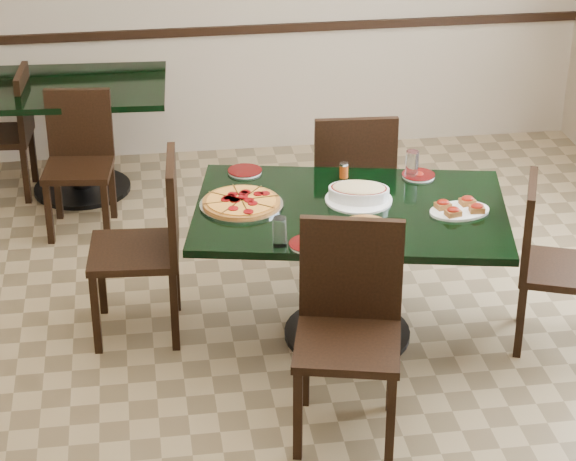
{
  "coord_description": "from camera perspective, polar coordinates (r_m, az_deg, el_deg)",
  "views": [
    {
      "loc": [
        -0.72,
        -4.82,
        3.19
      ],
      "look_at": [
        -0.01,
        0.0,
        0.71
      ],
      "focal_mm": 70.0,
      "sensor_mm": 36.0,
      "label": 1
    }
  ],
  "objects": [
    {
      "name": "chair_near",
      "position": [
        5.05,
        3.12,
        -4.42
      ],
      "size": [
        0.56,
        0.56,
        1.0
      ],
      "rotation": [
        0.0,
        0.0,
        -0.24
      ],
      "color": "black",
      "rests_on": "floor"
    },
    {
      "name": "room_shell",
      "position": [
        7.07,
        6.36,
        10.17
      ],
      "size": [
        5.5,
        5.5,
        5.5
      ],
      "color": "white",
      "rests_on": "floor"
    },
    {
      "name": "back_chair_left",
      "position": [
        7.59,
        -13.9,
        5.16
      ],
      "size": [
        0.43,
        0.43,
        0.85
      ],
      "rotation": [
        0.0,
        0.0,
        -1.65
      ],
      "color": "black",
      "rests_on": "floor"
    },
    {
      "name": "water_glass_b",
      "position": [
        5.22,
        -0.42,
        -0.06
      ],
      "size": [
        0.07,
        0.07,
        0.14
      ],
      "primitive_type": "cylinder",
      "color": "silver",
      "rests_on": "main_table"
    },
    {
      "name": "chair_far",
      "position": [
        6.39,
        3.26,
        2.5
      ],
      "size": [
        0.48,
        0.48,
        0.98
      ],
      "rotation": [
        0.0,
        0.0,
        3.08
      ],
      "color": "black",
      "rests_on": "floor"
    },
    {
      "name": "side_plate_far_r",
      "position": [
        5.99,
        6.64,
        2.81
      ],
      "size": [
        0.18,
        0.18,
        0.03
      ],
      "rotation": [
        0.0,
        0.0,
        -0.03
      ],
      "color": "white",
      "rests_on": "main_table"
    },
    {
      "name": "side_plate_far_l",
      "position": [
        6.01,
        -2.21,
        3.03
      ],
      "size": [
        0.18,
        0.18,
        0.02
      ],
      "rotation": [
        0.0,
        0.0,
        0.1
      ],
      "color": "white",
      "rests_on": "main_table"
    },
    {
      "name": "back_table",
      "position": [
        7.51,
        -10.71,
        5.67
      ],
      "size": [
        1.23,
        0.93,
        0.75
      ],
      "rotation": [
        0.0,
        0.0,
        -0.06
      ],
      "color": "black",
      "rests_on": "floor"
    },
    {
      "name": "chair_right",
      "position": [
        5.83,
        13.0,
        -1.26
      ],
      "size": [
        0.54,
        0.54,
        0.9
      ],
      "rotation": [
        0.0,
        0.0,
        1.2
      ],
      "color": "black",
      "rests_on": "floor"
    },
    {
      "name": "pepperoni_pizza",
      "position": [
        5.63,
        -2.38,
        1.43
      ],
      "size": [
        0.42,
        0.42,
        0.04
      ],
      "rotation": [
        0.0,
        0.0,
        0.12
      ],
      "color": "silver",
      "rests_on": "main_table"
    },
    {
      "name": "bread_basket",
      "position": [
        5.36,
        3.81,
        0.27
      ],
      "size": [
        0.21,
        0.15,
        0.09
      ],
      "rotation": [
        0.0,
        0.0,
        0.02
      ],
      "color": "brown",
      "rests_on": "main_table"
    },
    {
      "name": "lasagna_casserole",
      "position": [
        5.68,
        3.62,
        1.94
      ],
      "size": [
        0.35,
        0.34,
        0.09
      ],
      "rotation": [
        0.0,
        0.0,
        -0.25
      ],
      "color": "white",
      "rests_on": "main_table"
    },
    {
      "name": "bruschetta_platter",
      "position": [
        5.62,
        8.72,
        1.13
      ],
      "size": [
        0.34,
        0.25,
        0.05
      ],
      "rotation": [
        0.0,
        0.0,
        0.14
      ],
      "color": "white",
      "rests_on": "main_table"
    },
    {
      "name": "side_plate_near",
      "position": [
        5.24,
        1.09,
        -0.71
      ],
      "size": [
        0.19,
        0.19,
        0.02
      ],
      "rotation": [
        0.0,
        0.0,
        -0.47
      ],
      "color": "white",
      "rests_on": "main_table"
    },
    {
      "name": "water_glass_a",
      "position": [
        5.96,
        6.32,
        3.36
      ],
      "size": [
        0.07,
        0.07,
        0.15
      ],
      "primitive_type": "cylinder",
      "color": "silver",
      "rests_on": "main_table"
    },
    {
      "name": "pepper_shaker",
      "position": [
        5.94,
        2.85,
        3.08
      ],
      "size": [
        0.05,
        0.05,
        0.08
      ],
      "color": "#C74D15",
      "rests_on": "main_table"
    },
    {
      "name": "chair_left",
      "position": [
        5.79,
        -6.96,
        -0.33
      ],
      "size": [
        0.49,
        0.49,
        0.98
      ],
      "rotation": [
        0.0,
        0.0,
        -1.64
      ],
      "color": "black",
      "rests_on": "floor"
    },
    {
      "name": "floor",
      "position": [
        5.83,
        0.09,
        -6.25
      ],
      "size": [
        5.5,
        5.5,
        0.0
      ],
      "primitive_type": "plane",
      "color": "#89734F",
      "rests_on": "ground"
    },
    {
      "name": "main_table",
      "position": [
        5.7,
        3.15,
        -0.49
      ],
      "size": [
        1.72,
        1.29,
        0.75
      ],
      "rotation": [
        0.0,
        0.0,
        -0.2
      ],
      "color": "black",
      "rests_on": "floor"
    },
    {
      "name": "napkin_setting",
      "position": [
        5.28,
        1.71,
        -0.57
      ],
      "size": [
        0.17,
        0.17,
        0.01
      ],
      "rotation": [
        0.0,
        0.0,
        -0.12
      ],
      "color": "white",
      "rests_on": "main_table"
    },
    {
      "name": "back_chair_near",
      "position": [
        7.04,
        -10.56,
        3.85
      ],
      "size": [
        0.45,
        0.45,
        0.87
      ],
      "rotation": [
        0.0,
        0.0,
        -0.12
      ],
      "color": "black",
      "rests_on": "floor"
    }
  ]
}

